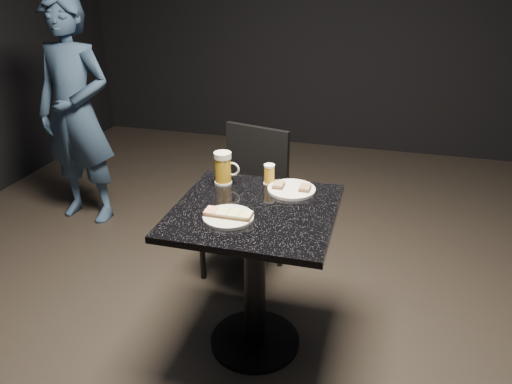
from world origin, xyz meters
The scene contains 10 objects.
floor centered at (0.00, 0.00, 0.00)m, with size 6.00×6.00×0.00m, color black.
plate_large centered at (-0.08, -0.12, 0.76)m, with size 0.21×0.21×0.01m, color silver.
plate_small centered at (0.12, 0.22, 0.76)m, with size 0.22×0.22×0.01m, color white.
patron centered at (-1.55, 1.00, 0.78)m, with size 0.57×0.37×1.55m, color navy.
table centered at (0.00, 0.00, 0.51)m, with size 0.70×0.70×0.75m.
beer_mug centered at (-0.22, 0.22, 0.83)m, with size 0.12×0.09×0.16m.
beer_tumbler centered at (0.00, 0.27, 0.80)m, with size 0.06×0.06×0.10m.
chair centered at (-0.22, 0.65, 0.50)m, with size 0.48×0.48×0.87m.
canapes_on_plate_large centered at (-0.08, -0.12, 0.77)m, with size 0.20×0.07×0.02m.
canapes_on_plate_small centered at (0.12, 0.22, 0.77)m, with size 0.18×0.07×0.02m.
Camera 1 is at (0.52, -1.86, 1.74)m, focal length 35.00 mm.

